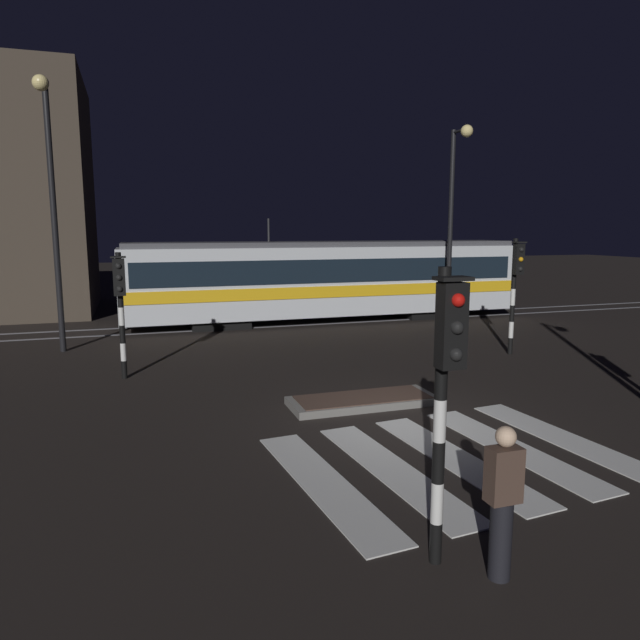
{
  "coord_description": "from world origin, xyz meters",
  "views": [
    {
      "loc": [
        -4.88,
        -9.81,
        3.73
      ],
      "look_at": [
        -0.31,
        4.24,
        1.4
      ],
      "focal_mm": 32.27,
      "sensor_mm": 36.0,
      "label": 1
    }
  ],
  "objects": [
    {
      "name": "street_lamp_trackside_right",
      "position": [
        6.74,
        9.54,
        4.69
      ],
      "size": [
        0.44,
        1.21,
        7.44
      ],
      "color": "black",
      "rests_on": "ground"
    },
    {
      "name": "traffic_light_kerb_mid_left",
      "position": [
        -1.77,
        -4.58,
        2.21
      ],
      "size": [
        0.36,
        0.42,
        3.35
      ],
      "color": "black",
      "rests_on": "ground"
    },
    {
      "name": "ground_plane",
      "position": [
        0.0,
        0.0,
        0.0
      ],
      "size": [
        120.0,
        120.0,
        0.0
      ],
      "primitive_type": "plane",
      "color": "black"
    },
    {
      "name": "rail_near",
      "position": [
        0.0,
        11.6,
        0.01
      ],
      "size": [
        80.0,
        0.12,
        0.03
      ],
      "primitive_type": "cube",
      "color": "#59595E",
      "rests_on": "ground"
    },
    {
      "name": "tram",
      "position": [
        2.65,
        12.31,
        1.75
      ],
      "size": [
        16.35,
        2.58,
        4.15
      ],
      "color": "silver",
      "rests_on": "ground"
    },
    {
      "name": "traffic_light_corner_far_right",
      "position": [
        5.88,
        4.52,
        2.29
      ],
      "size": [
        0.36,
        0.42,
        3.47
      ],
      "color": "black",
      "rests_on": "ground"
    },
    {
      "name": "street_lamp_trackside_left",
      "position": [
        -7.04,
        8.97,
        4.96
      ],
      "size": [
        0.44,
        1.21,
        7.92
      ],
      "color": "black",
      "rests_on": "ground"
    },
    {
      "name": "crosswalk_zebra",
      "position": [
        0.0,
        -1.96,
        0.01
      ],
      "size": [
        5.74,
        4.55,
        0.02
      ],
      "color": "silver",
      "rests_on": "ground"
    },
    {
      "name": "pedestrian_waiting_at_kerb",
      "position": [
        -1.27,
        -4.97,
        0.88
      ],
      "size": [
        0.36,
        0.24,
        1.71
      ],
      "color": "black",
      "rests_on": "ground"
    },
    {
      "name": "traffic_island",
      "position": [
        -0.31,
        1.26,
        0.09
      ],
      "size": [
        3.17,
        1.18,
        0.18
      ],
      "color": "slate",
      "rests_on": "ground"
    },
    {
      "name": "traffic_light_corner_far_left",
      "position": [
        -5.21,
        5.09,
        2.1
      ],
      "size": [
        0.36,
        0.42,
        3.18
      ],
      "color": "black",
      "rests_on": "ground"
    },
    {
      "name": "rail_far",
      "position": [
        0.0,
        13.03,
        0.01
      ],
      "size": [
        80.0,
        0.12,
        0.03
      ],
      "primitive_type": "cube",
      "color": "#59595E",
      "rests_on": "ground"
    }
  ]
}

